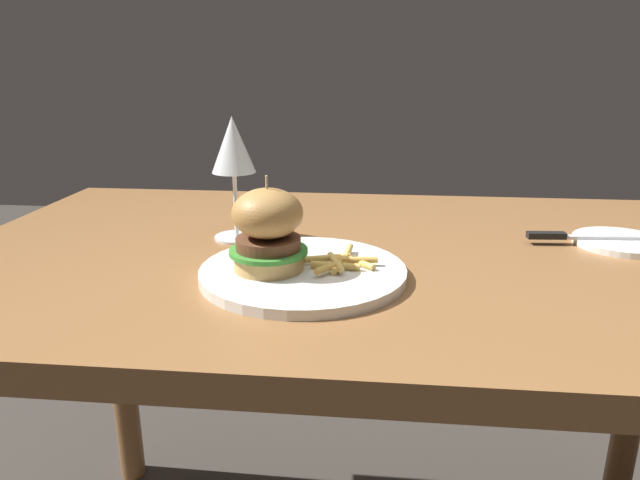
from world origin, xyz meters
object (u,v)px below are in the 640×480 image
(wine_glass, at_px, (233,150))
(table_knife, at_px, (589,237))
(burger_sandwich, at_px, (268,230))
(bread_plate, at_px, (621,242))
(main_plate, at_px, (303,272))

(wine_glass, xyz_separation_m, table_knife, (0.57, 0.02, -0.13))
(burger_sandwich, distance_m, bread_plate, 0.57)
(burger_sandwich, bearing_deg, table_knife, 22.39)
(table_knife, bearing_deg, bread_plate, 3.86)
(burger_sandwich, relative_size, table_knife, 0.53)
(main_plate, height_order, wine_glass, wine_glass)
(main_plate, xyz_separation_m, table_knife, (0.43, 0.19, 0.01))
(wine_glass, xyz_separation_m, bread_plate, (0.62, 0.03, -0.14))
(burger_sandwich, height_order, table_knife, burger_sandwich)
(burger_sandwich, relative_size, bread_plate, 0.87)
(main_plate, distance_m, bread_plate, 0.52)
(main_plate, bearing_deg, bread_plate, 21.47)
(table_knife, bearing_deg, main_plate, -156.63)
(main_plate, height_order, table_knife, table_knife)
(main_plate, distance_m, burger_sandwich, 0.08)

